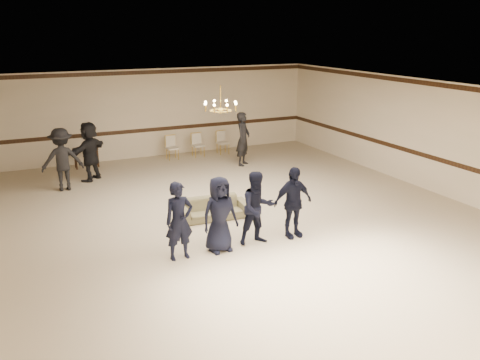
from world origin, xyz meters
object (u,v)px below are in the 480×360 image
Objects in this scene: adult_left at (62,159)px; adult_mid at (90,151)px; boy_b at (220,214)px; settee at (214,208)px; boy_c at (257,208)px; adult_right at (243,139)px; banquet_chair_left at (172,148)px; boy_d at (293,202)px; banquet_chair_mid at (198,145)px; banquet_chair_right at (223,143)px; boy_a at (179,221)px; console_table at (86,158)px; chandelier at (220,98)px.

adult_left is 1.14m from adult_mid.
settee is (0.62, 1.85, -0.57)m from boy_b.
boy_c is 0.89× the size of adult_right.
boy_b is 1.93× the size of banquet_chair_left.
boy_d is 7.98m from banquet_chair_left.
adult_mid is (-2.48, 6.58, 0.10)m from boy_c.
adult_mid is 1.00× the size of adult_right.
adult_right is at bearing -62.40° from banquet_chair_mid.
settee is 6.78m from banquet_chair_right.
banquet_chair_right is at bearing 60.81° from boy_b.
boy_a is at bearing 178.43° from boy_d.
console_table is at bearing 175.68° from banquet_chair_mid.
adult_mid is (-2.81, 3.82, -1.95)m from chandelier.
boy_b is 2.03m from settee.
boy_a is 2.04× the size of console_table.
adult_right is at bearing 60.88° from settee.
adult_left reaches higher than banquet_chair_mid.
chandelier is 3.49m from boy_d.
boy_c is 1.95m from settee.
banquet_chair_right is (4.43, 7.97, -0.40)m from boy_a.
adult_right reaches higher than settee.
console_table is at bearing 170.75° from banquet_chair_left.
boy_d is at bearing 73.81° from adult_mid.
boy_a is at bearing 174.69° from boy_b.
chandelier is at bearing 60.72° from boy_b.
banquet_chair_right is (2.63, 7.97, -0.40)m from boy_c.
settee is 0.96× the size of adult_left.
settee is 6.66m from console_table.
chandelier is at bearing 141.15° from adult_left.
boy_c is at bearing -96.77° from chandelier.
boy_d is 8.01m from banquet_chair_mid.
console_table is (-3.00, 0.20, -0.09)m from banquet_chair_left.
settee is 5.13m from adult_left.
banquet_chair_left is 2.00m from banquet_chair_right.
chandelier reaches higher than boy_d.
boy_d reaches higher than banquet_chair_mid.
settee is at bearing 66.13° from boy_b.
chandelier reaches higher than adult_mid.
boy_d is 1.93× the size of banquet_chair_right.
adult_left is (-4.28, 5.88, 0.10)m from boy_d.
settee is 2.20× the size of console_table.
adult_right reaches higher than boy_a.
banquet_chair_mid is at bearing 75.99° from chandelier.
adult_right is at bearing 56.18° from chandelier.
banquet_chair_mid is at bearing 77.36° from settee.
banquet_chair_right is 5.00m from console_table.
boy_d is at bearing -2.95° from boy_a.
chandelier is at bearing -118.40° from banquet_chair_right.
adult_right reaches higher than boy_b.
adult_mid reaches higher than boy_d.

